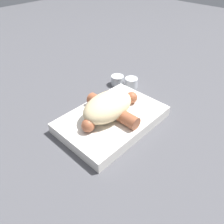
{
  "coord_description": "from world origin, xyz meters",
  "views": [
    {
      "loc": [
        -0.32,
        -0.3,
        0.39
      ],
      "look_at": [
        0.0,
        0.0,
        0.04
      ],
      "focal_mm": 35.0,
      "sensor_mm": 36.0,
      "label": 1
    }
  ],
  "objects": [
    {
      "name": "pickled_veggies",
      "position": [
        0.08,
        0.04,
        0.03
      ],
      "size": [
        0.07,
        0.07,
        0.0
      ],
      "color": "orange",
      "rests_on": "food_tray"
    },
    {
      "name": "condiment_cup_near",
      "position": [
        0.18,
        0.08,
        0.01
      ],
      "size": [
        0.04,
        0.04,
        0.03
      ],
      "color": "silver",
      "rests_on": "ground_plane"
    },
    {
      "name": "bread_roll",
      "position": [
        -0.01,
        0.01,
        0.06
      ],
      "size": [
        0.15,
        0.09,
        0.06
      ],
      "color": "beige",
      "rests_on": "food_tray"
    },
    {
      "name": "food_tray",
      "position": [
        0.0,
        0.0,
        0.01
      ],
      "size": [
        0.27,
        0.18,
        0.03
      ],
      "color": "silver",
      "rests_on": "ground_plane"
    },
    {
      "name": "ground_plane",
      "position": [
        0.0,
        0.0,
        0.0
      ],
      "size": [
        3.0,
        3.0,
        0.0
      ],
      "primitive_type": "plane",
      "color": "#4C4C51"
    },
    {
      "name": "sausage",
      "position": [
        -0.0,
        -0.0,
        0.05
      ],
      "size": [
        0.19,
        0.16,
        0.03
      ],
      "color": "#9E5638",
      "rests_on": "food_tray"
    },
    {
      "name": "condiment_cup_far",
      "position": [
        0.16,
        0.13,
        0.01
      ],
      "size": [
        0.04,
        0.04,
        0.03
      ],
      "color": "silver",
      "rests_on": "ground_plane"
    }
  ]
}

